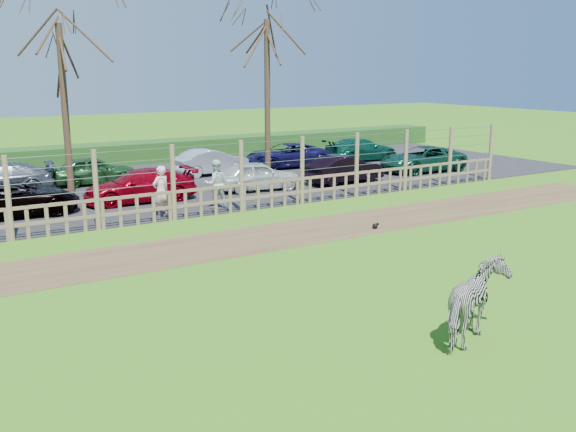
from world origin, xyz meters
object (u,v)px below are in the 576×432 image
visitor_a (161,192)px  car_10 (93,170)px  tree_right (267,60)px  zebra (477,303)px  tree_mid (62,69)px  car_2 (12,198)px  car_12 (286,155)px  car_6 (422,159)px  car_5 (344,169)px  crow (375,226)px  car_3 (140,186)px  car_4 (257,176)px  visitor_b (216,184)px  car_13 (361,149)px  car_11 (211,162)px

visitor_a → car_10: size_ratio=0.49×
tree_right → zebra: (-5.98, -17.97, -4.49)m
tree_right → zebra: tree_right is taller
tree_right → tree_mid: bearing=-176.8°
tree_mid → car_2: (-2.44, -2.19, -4.23)m
car_12 → zebra: bearing=-17.9°
tree_right → car_6: (6.98, -2.78, -4.60)m
car_2 → car_10: (3.98, 4.69, 0.00)m
tree_right → car_2: 12.62m
tree_mid → car_6: (15.98, -2.28, -4.23)m
car_5 → car_12: (0.25, 5.18, 0.00)m
tree_mid → car_10: bearing=58.3°
zebra → car_10: (-1.48, 19.96, -0.11)m
crow → car_12: (4.24, 12.22, 0.55)m
car_12 → crow: bearing=-14.8°
car_2 → car_3: same height
zebra → car_4: bearing=-40.8°
crow → car_4: size_ratio=0.07×
tree_mid → tree_right: 9.02m
car_2 → car_3: 4.46m
visitor_b → car_13: bearing=-141.9°
crow → car_10: car_10 is taller
tree_right → car_11: bearing=140.4°
car_4 → car_10: same height
visitor_a → visitor_b: same height
crow → tree_mid: bearing=124.9°
car_3 → car_12: (9.11, 4.46, 0.00)m
car_3 → car_10: same height
tree_right → car_2: bearing=-166.8°
tree_mid → car_2: 5.35m
car_13 → tree_mid: bearing=102.2°
visitor_b → car_5: bearing=-157.6°
car_13 → crow: bearing=147.7°
car_5 → car_6: size_ratio=0.84×
car_5 → car_11: bearing=33.6°
crow → car_10: size_ratio=0.07×
crow → car_13: bearing=53.7°
crow → car_12: 12.94m
tree_mid → car_5: tree_mid is taller
car_6 → car_12: 6.70m
car_2 → car_6: size_ratio=1.00×
car_3 → visitor_a: bearing=-2.5°
car_6 → car_4: bearing=-85.7°
visitor_a → car_13: (14.05, 7.23, -0.26)m
car_2 → zebra: bearing=-158.5°
car_2 → car_13: bearing=-74.5°
visitor_b → car_6: bearing=-161.0°
visitor_b → car_2: 6.82m
car_3 → car_6: (13.97, -0.16, 0.00)m
tree_mid → zebra: tree_mid is taller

